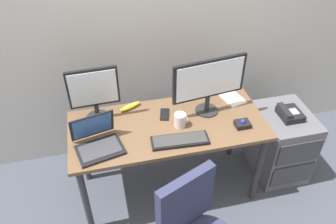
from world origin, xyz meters
name	(u,v)px	position (x,y,z in m)	size (l,w,h in m)	color
ground_plane	(168,187)	(0.00, 0.00, 0.00)	(8.00, 8.00, 0.00)	#424752
back_wall	(148,6)	(0.00, 0.68, 1.40)	(6.00, 0.10, 2.80)	beige
desk	(168,133)	(0.00, 0.00, 0.65)	(1.49, 0.66, 0.74)	brown
file_cabinet	(280,143)	(1.03, -0.01, 0.32)	(0.42, 0.53, 0.64)	#5C5B62
desk_phone	(289,114)	(1.02, -0.02, 0.67)	(0.17, 0.20, 0.09)	black
monitor_main	(209,82)	(0.34, 0.09, 1.02)	(0.58, 0.18, 0.47)	#262628
monitor_side	(94,92)	(-0.51, 0.20, 0.99)	(0.37, 0.18, 0.44)	#262628
keyboard	(180,140)	(0.04, -0.20, 0.76)	(0.42, 0.16, 0.03)	black
laptop	(97,141)	(-0.53, -0.12, 0.80)	(0.36, 0.34, 0.23)	black
trackball_mouse	(242,124)	(0.54, -0.15, 0.77)	(0.11, 0.09, 0.07)	black
coffee_mug	(180,120)	(0.09, -0.03, 0.80)	(0.10, 0.09, 0.11)	silver
paper_notepad	(232,98)	(0.59, 0.19, 0.75)	(0.15, 0.21, 0.01)	white
cell_phone	(165,114)	(0.00, 0.12, 0.75)	(0.07, 0.14, 0.01)	black
banana	(130,106)	(-0.25, 0.26, 0.76)	(0.19, 0.04, 0.04)	yellow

